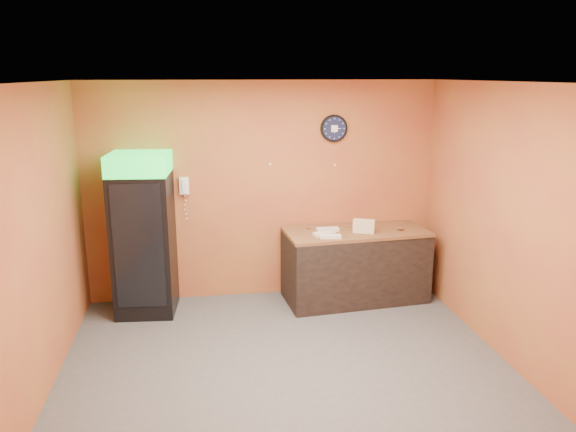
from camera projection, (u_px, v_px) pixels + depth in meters
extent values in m
plane|color=#47474C|center=(287.00, 366.00, 5.67)|extent=(4.50, 4.50, 0.00)
cube|color=#AC6D30|center=(263.00, 191.00, 7.24)|extent=(4.50, 0.02, 2.80)
cube|color=#AC6D30|center=(37.00, 244.00, 4.98)|extent=(0.02, 4.00, 2.80)
cube|color=#AC6D30|center=(506.00, 224.00, 5.66)|extent=(0.02, 4.00, 2.80)
cube|color=white|center=(286.00, 82.00, 4.98)|extent=(4.50, 4.00, 0.02)
cube|color=black|center=(144.00, 244.00, 6.81)|extent=(0.75, 0.75, 1.73)
cube|color=#18D336|center=(139.00, 164.00, 6.57)|extent=(0.75, 0.75, 0.25)
cube|color=black|center=(144.00, 247.00, 6.46)|extent=(0.57, 0.07, 1.48)
cube|color=black|center=(355.00, 266.00, 7.27)|extent=(1.86, 0.96, 0.90)
cylinder|color=black|center=(334.00, 128.00, 7.16)|extent=(0.35, 0.05, 0.35)
cylinder|color=#0F1433|center=(334.00, 129.00, 7.13)|extent=(0.30, 0.01, 0.30)
cube|color=white|center=(335.00, 129.00, 7.12)|extent=(0.08, 0.00, 0.08)
cube|color=white|center=(184.00, 186.00, 7.02)|extent=(0.12, 0.07, 0.22)
cube|color=white|center=(184.00, 187.00, 6.97)|extent=(0.05, 0.04, 0.18)
cube|color=brown|center=(356.00, 232.00, 7.15)|extent=(1.86, 0.94, 0.04)
cube|color=beige|center=(364.00, 231.00, 7.03)|extent=(0.28, 0.19, 0.06)
cube|color=beige|center=(364.00, 226.00, 7.01)|extent=(0.28, 0.19, 0.06)
cube|color=beige|center=(364.00, 222.00, 7.00)|extent=(0.28, 0.19, 0.06)
cube|color=silver|center=(324.00, 234.00, 6.92)|extent=(0.29, 0.17, 0.04)
cube|color=silver|center=(330.00, 236.00, 6.81)|extent=(0.27, 0.14, 0.04)
cube|color=silver|center=(328.00, 229.00, 7.11)|extent=(0.29, 0.11, 0.04)
cylinder|color=silver|center=(361.00, 224.00, 7.33)|extent=(0.06, 0.06, 0.06)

